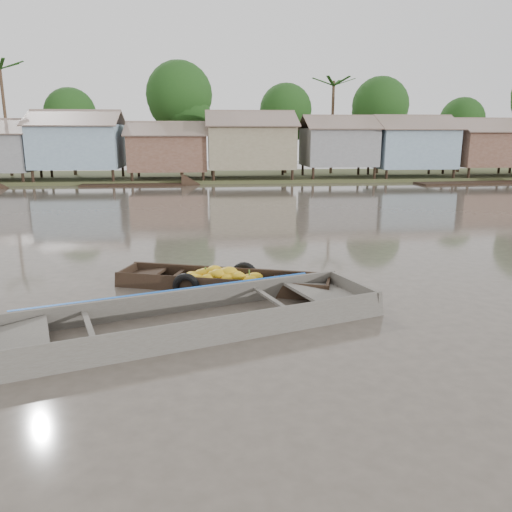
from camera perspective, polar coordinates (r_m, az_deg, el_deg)
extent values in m
plane|color=#463E36|center=(10.77, 0.49, -5.53)|extent=(120.00, 120.00, 0.00)
cube|color=#384723|center=(43.26, -4.43, 8.94)|extent=(120.00, 12.00, 0.50)
cube|color=brown|center=(43.69, -27.24, 13.01)|extent=(5.90, 2.79, 1.19)
cube|color=#7F9BB0|center=(40.70, -19.62, 11.72)|extent=(6.20, 5.20, 3.20)
cube|color=brown|center=(39.35, -20.35, 14.62)|extent=(6.60, 3.02, 1.28)
cube|color=brown|center=(42.08, -19.40, 14.58)|extent=(6.60, 3.02, 1.28)
cube|color=brown|center=(39.72, -9.94, 11.54)|extent=(5.80, 4.60, 2.70)
cube|color=brown|center=(38.46, -10.18, 14.15)|extent=(6.20, 2.67, 1.14)
cube|color=brown|center=(40.94, -9.93, 14.12)|extent=(6.20, 2.67, 1.14)
cube|color=#83775A|center=(39.78, -0.67, 12.39)|extent=(6.50, 5.30, 3.30)
cube|color=brown|center=(38.37, -0.47, 15.48)|extent=(6.90, 3.08, 1.31)
cube|color=brown|center=(41.21, -0.86, 15.36)|extent=(6.90, 3.08, 1.31)
cube|color=gray|center=(41.02, 9.35, 12.19)|extent=(5.40, 4.70, 2.90)
cube|color=brown|center=(39.80, 9.94, 14.86)|extent=(5.80, 2.73, 1.17)
cube|color=brown|center=(42.25, 8.99, 14.82)|extent=(5.80, 2.73, 1.17)
cube|color=#7F9BB0|center=(42.97, 17.25, 11.69)|extent=(6.00, 5.00, 3.10)
cube|color=brown|center=(41.73, 18.19, 14.34)|extent=(6.40, 2.90, 1.24)
cube|color=brown|center=(44.21, 16.74, 14.36)|extent=(6.40, 2.90, 1.24)
cube|color=brown|center=(45.88, 24.88, 11.08)|extent=(5.70, 4.90, 2.80)
cube|color=brown|center=(44.74, 26.00, 13.32)|extent=(6.10, 2.85, 1.21)
cube|color=brown|center=(47.02, 24.28, 13.44)|extent=(6.10, 2.85, 1.21)
cylinder|color=#473323|center=(45.44, -20.15, 11.49)|extent=(0.28, 0.28, 4.90)
sphere|color=#143A12|center=(45.45, -20.45, 15.01)|extent=(4.20, 4.20, 4.20)
cylinder|color=#473323|center=(43.15, -8.59, 13.01)|extent=(0.28, 0.28, 6.30)
sphere|color=#143A12|center=(43.26, -8.77, 17.78)|extent=(5.40, 5.40, 5.40)
cylinder|color=#473323|center=(44.69, 3.37, 12.48)|extent=(0.28, 0.28, 5.25)
sphere|color=#143A12|center=(44.73, 3.43, 16.32)|extent=(4.50, 4.50, 4.50)
cylinder|color=#473323|center=(45.69, 13.78, 12.37)|extent=(0.28, 0.28, 5.60)
sphere|color=#143A12|center=(45.75, 14.01, 16.37)|extent=(4.80, 4.80, 4.80)
cylinder|color=#473323|center=(49.82, 22.22, 11.23)|extent=(0.28, 0.28, 4.55)
sphere|color=#143A12|center=(49.82, 22.50, 14.21)|extent=(3.90, 3.90, 3.90)
cylinder|color=#473323|center=(46.41, -26.67, 13.46)|extent=(0.24, 0.24, 9.00)
cylinder|color=#473323|center=(45.01, 8.69, 14.11)|extent=(0.24, 0.24, 8.00)
cube|color=black|center=(12.03, -3.70, -3.88)|extent=(5.03, 2.47, 0.08)
cube|color=black|center=(12.47, -3.03, -2.30)|extent=(4.88, 1.74, 0.47)
cube|color=black|center=(11.47, -4.47, -3.75)|extent=(4.88, 1.74, 0.47)
cube|color=black|center=(11.55, 8.27, -3.73)|extent=(0.40, 1.07, 0.45)
cube|color=black|center=(11.57, 6.14, -3.34)|extent=(1.12, 1.18, 0.18)
cube|color=black|center=(12.87, -14.45, -2.22)|extent=(0.40, 1.07, 0.45)
cube|color=black|center=(12.66, -12.71, -2.10)|extent=(1.12, 1.18, 0.18)
cube|color=black|center=(12.32, -9.06, -2.20)|extent=(0.43, 1.04, 0.05)
cube|color=black|center=(11.68, 1.91, -2.92)|extent=(0.43, 1.04, 0.05)
ellipsoid|color=yellow|center=(11.80, -5.54, -2.54)|extent=(0.37, 0.30, 0.19)
ellipsoid|color=yellow|center=(12.03, -3.80, -1.99)|extent=(0.45, 0.38, 0.24)
ellipsoid|color=yellow|center=(12.10, -5.77, -1.94)|extent=(0.48, 0.40, 0.25)
ellipsoid|color=yellow|center=(11.99, -7.03, -2.62)|extent=(0.48, 0.40, 0.25)
ellipsoid|color=yellow|center=(11.65, -3.72, -3.17)|extent=(0.38, 0.32, 0.20)
ellipsoid|color=yellow|center=(12.19, -2.08, -2.27)|extent=(0.40, 0.33, 0.21)
ellipsoid|color=yellow|center=(12.24, -4.54, -1.85)|extent=(0.38, 0.31, 0.20)
ellipsoid|color=yellow|center=(11.47, -0.01, -3.54)|extent=(0.40, 0.33, 0.21)
ellipsoid|color=yellow|center=(11.90, -6.85, -3.00)|extent=(0.46, 0.38, 0.24)
ellipsoid|color=yellow|center=(11.65, -0.69, -2.81)|extent=(0.44, 0.36, 0.23)
ellipsoid|color=yellow|center=(11.81, -3.55, -2.26)|extent=(0.43, 0.35, 0.22)
ellipsoid|color=yellow|center=(12.14, -7.21, -2.39)|extent=(0.48, 0.40, 0.25)
ellipsoid|color=yellow|center=(11.97, -3.50, -1.75)|extent=(0.36, 0.30, 0.19)
ellipsoid|color=yellow|center=(11.73, -3.19, -2.56)|extent=(0.41, 0.34, 0.22)
ellipsoid|color=yellow|center=(11.83, -3.11, -1.84)|extent=(0.49, 0.40, 0.26)
ellipsoid|color=yellow|center=(11.78, -2.28, -2.26)|extent=(0.44, 0.36, 0.23)
ellipsoid|color=yellow|center=(12.17, -2.28, -2.25)|extent=(0.41, 0.34, 0.22)
ellipsoid|color=yellow|center=(12.09, -4.52, -2.01)|extent=(0.42, 0.35, 0.22)
ellipsoid|color=yellow|center=(11.91, -4.72, -2.15)|extent=(0.44, 0.37, 0.23)
ellipsoid|color=yellow|center=(12.14, -6.27, -2.01)|extent=(0.41, 0.34, 0.21)
ellipsoid|color=yellow|center=(11.94, -0.14, -2.47)|extent=(0.47, 0.39, 0.25)
ellipsoid|color=yellow|center=(11.91, -7.05, -2.92)|extent=(0.47, 0.39, 0.25)
ellipsoid|color=yellow|center=(12.18, -7.56, -2.73)|extent=(0.37, 0.31, 0.19)
ellipsoid|color=yellow|center=(12.18, -4.05, -2.10)|extent=(0.39, 0.32, 0.20)
ellipsoid|color=yellow|center=(12.00, -4.76, -1.64)|extent=(0.45, 0.38, 0.24)
ellipsoid|color=yellow|center=(12.04, -0.75, -2.54)|extent=(0.41, 0.34, 0.22)
ellipsoid|color=yellow|center=(11.95, -6.67, -2.64)|extent=(0.42, 0.35, 0.22)
ellipsoid|color=yellow|center=(11.80, -4.32, -2.04)|extent=(0.45, 0.38, 0.24)
ellipsoid|color=yellow|center=(11.94, -7.77, -3.17)|extent=(0.38, 0.32, 0.20)
ellipsoid|color=yellow|center=(11.67, -1.98, -2.33)|extent=(0.37, 0.31, 0.20)
ellipsoid|color=yellow|center=(12.30, -7.30, -2.27)|extent=(0.43, 0.36, 0.23)
ellipsoid|color=yellow|center=(12.13, -4.17, -2.00)|extent=(0.42, 0.35, 0.22)
cylinder|color=#3F6626|center=(12.03, -5.81, -1.65)|extent=(0.04, 0.04, 0.16)
cylinder|color=#3F6626|center=(11.85, -2.90, -1.83)|extent=(0.04, 0.04, 0.16)
cylinder|color=#3F6626|center=(11.74, -0.77, -1.96)|extent=(0.04, 0.04, 0.16)
torus|color=black|center=(12.44, -1.34, -2.23)|extent=(0.71, 0.37, 0.69)
torus|color=black|center=(11.63, -7.99, -3.51)|extent=(0.68, 0.36, 0.66)
cube|color=#49443E|center=(9.60, -7.68, -8.61)|extent=(7.53, 3.87, 0.08)
cube|color=#49443E|center=(10.33, -9.20, -5.49)|extent=(7.23, 2.56, 0.61)
cube|color=#49443E|center=(8.70, -5.97, -9.11)|extent=(7.23, 2.56, 0.61)
cube|color=#49443E|center=(11.07, 10.99, -4.25)|extent=(0.64, 1.77, 0.57)
cube|color=#49443E|center=(10.70, 8.18, -4.36)|extent=(1.72, 1.92, 0.24)
cube|color=#49443E|center=(9.17, -26.59, -8.86)|extent=(1.72, 1.92, 0.24)
cube|color=#49443E|center=(9.16, -18.51, -7.78)|extent=(0.66, 1.71, 0.05)
cube|color=#49443E|center=(10.07, 1.97, -5.08)|extent=(0.66, 1.71, 0.05)
cube|color=#665E54|center=(9.58, -7.69, -8.36)|extent=(5.80, 3.17, 0.02)
cube|color=#104AA8|center=(10.31, -9.34, -4.17)|extent=(5.83, 2.03, 0.15)
torus|color=olive|center=(10.10, 4.71, -6.95)|extent=(0.42, 0.42, 0.06)
torus|color=olive|center=(10.09, 4.72, -6.74)|extent=(0.34, 0.34, 0.06)
cube|color=black|center=(37.11, -13.75, 7.74)|extent=(7.41, 1.67, 0.35)
cube|color=black|center=(40.83, 23.60, 7.50)|extent=(8.82, 2.53, 0.35)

